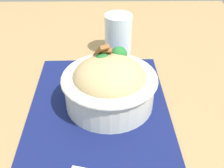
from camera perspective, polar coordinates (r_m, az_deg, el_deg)
table at (r=0.60m, az=-0.28°, el=-10.60°), size 1.35×0.91×0.72m
placemat at (r=0.54m, az=-2.56°, el=-8.00°), size 0.48×0.30×0.00m
bowl at (r=0.55m, az=-0.01°, el=0.10°), size 0.21×0.21×0.13m
drinking_glass at (r=0.75m, az=1.44°, el=9.84°), size 0.07×0.07×0.11m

